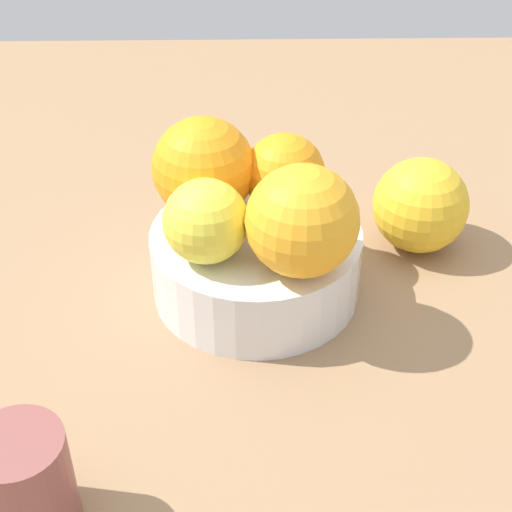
# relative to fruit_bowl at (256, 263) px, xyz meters

# --- Properties ---
(ground_plane) EXTENTS (1.10, 1.10, 0.02)m
(ground_plane) POSITION_rel_fruit_bowl_xyz_m (0.00, 0.00, -0.04)
(ground_plane) COLOR #997551
(fruit_bowl) EXTENTS (0.17, 0.17, 0.06)m
(fruit_bowl) POSITION_rel_fruit_bowl_xyz_m (0.00, 0.00, 0.00)
(fruit_bowl) COLOR white
(fruit_bowl) RESTS_ON ground_plane
(orange_in_bowl_0) EXTENTS (0.07, 0.07, 0.07)m
(orange_in_bowl_0) POSITION_rel_fruit_bowl_xyz_m (-0.03, 0.02, 0.06)
(orange_in_bowl_0) COLOR orange
(orange_in_bowl_0) RESTS_ON fruit_bowl
(orange_in_bowl_1) EXTENTS (0.06, 0.06, 0.06)m
(orange_in_bowl_1) POSITION_rel_fruit_bowl_xyz_m (0.03, -0.04, 0.06)
(orange_in_bowl_1) COLOR yellow
(orange_in_bowl_1) RESTS_ON fruit_bowl
(orange_in_bowl_2) EXTENTS (0.08, 0.08, 0.08)m
(orange_in_bowl_2) POSITION_rel_fruit_bowl_xyz_m (0.04, 0.03, 0.07)
(orange_in_bowl_2) COLOR #F9A823
(orange_in_bowl_2) RESTS_ON fruit_bowl
(orange_in_bowl_3) EXTENTS (0.08, 0.08, 0.08)m
(orange_in_bowl_3) POSITION_rel_fruit_bowl_xyz_m (-0.03, -0.04, 0.07)
(orange_in_bowl_3) COLOR orange
(orange_in_bowl_3) RESTS_ON fruit_bowl
(orange_loose_0) EXTENTS (0.08, 0.08, 0.08)m
(orange_loose_0) POSITION_rel_fruit_bowl_xyz_m (-0.06, 0.15, 0.01)
(orange_loose_0) COLOR yellow
(orange_loose_0) RESTS_ON ground_plane
(ceramic_cup) EXTENTS (0.06, 0.06, 0.07)m
(ceramic_cup) POSITION_rel_fruit_bowl_xyz_m (0.22, -0.14, 0.01)
(ceramic_cup) COLOR #8C4C47
(ceramic_cup) RESTS_ON ground_plane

